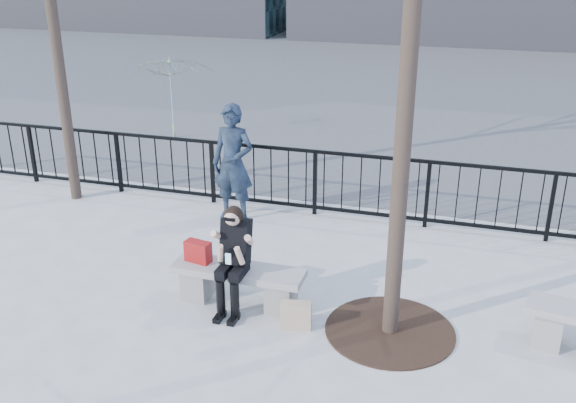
# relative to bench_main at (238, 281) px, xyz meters

# --- Properties ---
(ground) EXTENTS (120.00, 120.00, 0.00)m
(ground) POSITION_rel_bench_main_xyz_m (0.00, 0.00, -0.30)
(ground) COLOR #A1A19C
(ground) RESTS_ON ground
(street_surface) EXTENTS (60.00, 23.00, 0.01)m
(street_surface) POSITION_rel_bench_main_xyz_m (0.00, 15.00, -0.30)
(street_surface) COLOR #474747
(street_surface) RESTS_ON ground
(railing) EXTENTS (14.00, 0.06, 1.10)m
(railing) POSITION_rel_bench_main_xyz_m (0.00, 3.00, 0.25)
(railing) COLOR black
(railing) RESTS_ON ground
(tree_grate) EXTENTS (1.50, 1.50, 0.02)m
(tree_grate) POSITION_rel_bench_main_xyz_m (1.90, -0.10, -0.29)
(tree_grate) COLOR black
(tree_grate) RESTS_ON ground
(bench_main) EXTENTS (1.65, 0.46, 0.49)m
(bench_main) POSITION_rel_bench_main_xyz_m (0.00, 0.00, 0.00)
(bench_main) COLOR gray
(bench_main) RESTS_ON ground
(seated_woman) EXTENTS (0.50, 0.64, 1.34)m
(seated_woman) POSITION_rel_bench_main_xyz_m (0.00, -0.16, 0.37)
(seated_woman) COLOR black
(seated_woman) RESTS_ON ground
(handbag) EXTENTS (0.35, 0.21, 0.27)m
(handbag) POSITION_rel_bench_main_xyz_m (-0.53, 0.02, 0.32)
(handbag) COLOR maroon
(handbag) RESTS_ON bench_main
(shopping_bag) EXTENTS (0.37, 0.19, 0.34)m
(shopping_bag) POSITION_rel_bench_main_xyz_m (0.84, -0.34, -0.13)
(shopping_bag) COLOR beige
(shopping_bag) RESTS_ON ground
(standing_man) EXTENTS (0.72, 0.50, 1.89)m
(standing_man) POSITION_rel_bench_main_xyz_m (-1.00, 2.45, 0.64)
(standing_man) COLOR black
(standing_man) RESTS_ON ground
(vendor_umbrella) EXTENTS (2.29, 2.33, 1.85)m
(vendor_umbrella) POSITION_rel_bench_main_xyz_m (-3.98, 6.31, 0.63)
(vendor_umbrella) COLOR gold
(vendor_umbrella) RESTS_ON ground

